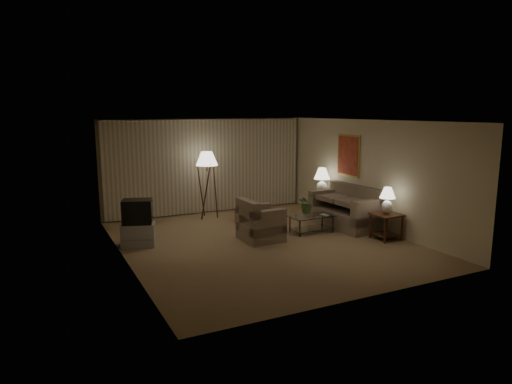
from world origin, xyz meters
The scene contains 16 objects.
ground centered at (0.00, 0.00, 0.00)m, with size 7.00×7.00×0.00m, color tan.
room_shell centered at (0.02, 1.51, 1.75)m, with size 6.04×7.02×2.72m.
sofa centered at (2.50, 0.27, 0.41)m, with size 1.98×1.17×0.83m.
armchair centered at (0.05, 0.15, 0.38)m, with size 0.94×0.90×0.75m.
side_table_near centered at (2.65, -1.08, 0.42)m, with size 0.60×0.60×0.60m.
side_table_far centered at (2.65, 1.52, 0.40)m, with size 0.52×0.44×0.60m.
table_lamp_near centered at (2.65, -1.08, 0.96)m, with size 0.36×0.36×0.61m.
table_lamp_far centered at (2.65, 1.52, 1.05)m, with size 0.44×0.44×0.76m.
coffee_table centered at (1.44, 0.17, 0.28)m, with size 1.08×0.59×0.41m.
tv_cabinet centered at (-2.55, 0.93, 0.25)m, with size 0.81×0.64×0.50m, color #A6A6A8.
crt_tv centered at (-2.55, 0.93, 0.76)m, with size 0.73×0.62×0.53m, color black.
floor_lamp centered at (-0.26, 2.77, 0.96)m, with size 0.59×0.59×1.82m.
ottoman centered at (0.46, 1.86, 0.19)m, with size 0.56×0.56×0.37m, color #A65438.
vase centered at (1.29, 0.17, 0.49)m, with size 0.15×0.15×0.15m, color white.
flowers centered at (1.29, 0.17, 0.80)m, with size 0.41×0.35×0.45m, color #497031.
book centered at (1.69, 0.07, 0.42)m, with size 0.16×0.21×0.02m, color olive.
Camera 1 is at (-4.53, -8.83, 2.92)m, focal length 32.00 mm.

